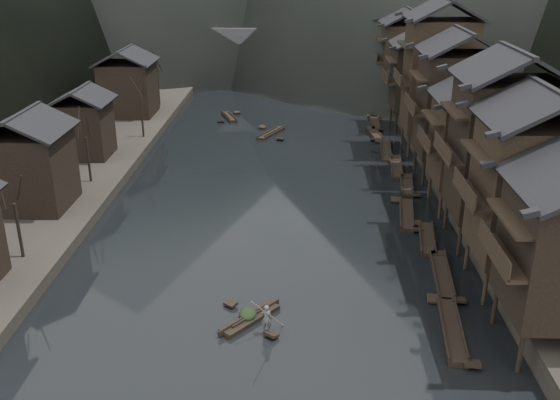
{
  "coord_description": "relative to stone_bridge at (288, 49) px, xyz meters",
  "views": [
    {
      "loc": [
        2.07,
        -38.93,
        21.56
      ],
      "look_at": [
        0.57,
        8.13,
        2.5
      ],
      "focal_mm": 40.0,
      "sensor_mm": 36.0,
      "label": 1
    }
  ],
  "objects": [
    {
      "name": "stone_bridge",
      "position": [
        0.0,
        0.0,
        0.0
      ],
      "size": [
        40.0,
        6.0,
        9.0
      ],
      "color": "#4C4C4F",
      "rests_on": "ground"
    },
    {
      "name": "left_bank",
      "position": [
        -35.0,
        -32.0,
        -4.51
      ],
      "size": [
        40.0,
        200.0,
        1.2
      ],
      "primitive_type": "cube",
      "color": "#2D2823",
      "rests_on": "ground"
    },
    {
      "name": "stilt_houses",
      "position": [
        17.28,
        -52.34,
        3.74
      ],
      "size": [
        9.0,
        67.6,
        16.95
      ],
      "color": "black",
      "rests_on": "ground"
    },
    {
      "name": "cargo_heap",
      "position": [
        -1.0,
        -77.7,
        -4.35
      ],
      "size": [
        1.09,
        1.43,
        0.66
      ],
      "primitive_type": "ellipsoid",
      "color": "black",
      "rests_on": "hero_sampan"
    },
    {
      "name": "water",
      "position": [
        0.0,
        -72.0,
        -5.11
      ],
      "size": [
        300.0,
        300.0,
        0.0
      ],
      "primitive_type": "plane",
      "color": "black",
      "rests_on": "ground"
    },
    {
      "name": "hero_sampan",
      "position": [
        -0.85,
        -77.87,
        -4.91
      ],
      "size": [
        3.81,
        4.37,
        0.44
      ],
      "color": "black",
      "rests_on": "water"
    },
    {
      "name": "bare_trees",
      "position": [
        -17.0,
        -50.68,
        0.89
      ],
      "size": [
        3.46,
        60.61,
        6.92
      ],
      "color": "black",
      "rests_on": "left_bank"
    },
    {
      "name": "left_houses",
      "position": [
        -20.5,
        -51.88,
        0.55
      ],
      "size": [
        8.1,
        53.2,
        8.73
      ],
      "color": "black",
      "rests_on": "left_bank"
    },
    {
      "name": "midriver_boats",
      "position": [
        -4.25,
        -32.24,
        -4.91
      ],
      "size": [
        9.19,
        13.68,
        0.45
      ],
      "color": "black",
      "rests_on": "water"
    },
    {
      "name": "right_bank",
      "position": [
        35.0,
        -32.0,
        -4.21
      ],
      "size": [
        40.0,
        200.0,
        1.8
      ],
      "primitive_type": "cube",
      "color": "#2D2823",
      "rests_on": "ground"
    },
    {
      "name": "bamboo_pole",
      "position": [
        0.45,
        -79.21,
        -1.25
      ],
      "size": [
        2.05,
        2.34,
        3.27
      ],
      "primitive_type": "cylinder",
      "rotation": [
        0.75,
        0.0,
        -0.72
      ],
      "color": "#8C7A51",
      "rests_on": "boatman"
    },
    {
      "name": "moored_sampans",
      "position": [
        12.02,
        -50.98,
        -4.91
      ],
      "size": [
        3.11,
        62.68,
        0.47
      ],
      "color": "black",
      "rests_on": "water"
    },
    {
      "name": "boatman",
      "position": [
        0.25,
        -79.21,
        -3.78
      ],
      "size": [
        0.67,
        0.46,
        1.79
      ],
      "primitive_type": "imported",
      "rotation": [
        0.0,
        0.0,
        3.09
      ],
      "color": "slate",
      "rests_on": "hero_sampan"
    }
  ]
}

